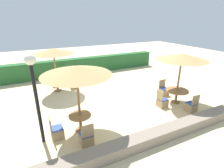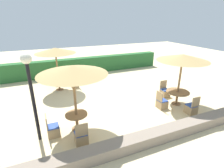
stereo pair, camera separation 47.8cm
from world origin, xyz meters
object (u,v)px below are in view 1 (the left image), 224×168
(lamp_post, at_px, (34,83))
(patio_chair_front_left_west, at_px, (57,132))
(patio_chair_front_left_south, at_px, (86,138))
(patio_chair_front_right_north, at_px, (164,91))
(round_table_back_left, at_px, (57,82))
(patio_chair_back_left_east, at_px, (73,84))
(parasol_front_left, at_px, (76,71))
(parasol_back_left, at_px, (53,51))
(round_table_front_left, at_px, (80,119))
(parasol_front_right, at_px, (182,57))
(patio_chair_back_left_north, at_px, (55,82))
(patio_chair_front_right_west, at_px, (162,102))
(round_table_front_right, at_px, (177,92))
(patio_chair_front_right_south, at_px, (191,106))

(lamp_post, xyz_separation_m, patio_chair_front_left_west, (0.51, 0.01, -2.09))
(patio_chair_front_left_south, distance_m, patio_chair_front_right_north, 5.92)
(lamp_post, bearing_deg, round_table_back_left, 74.09)
(patio_chair_back_left_east, relative_size, parasol_front_left, 0.34)
(parasol_back_left, bearing_deg, round_table_front_left, -88.65)
(patio_chair_front_left_south, xyz_separation_m, parasol_front_right, (5.48, 1.09, 2.27))
(round_table_back_left, height_order, patio_chair_front_left_south, patio_chair_front_left_south)
(patio_chair_back_left_north, height_order, patio_chair_front_right_west, same)
(round_table_front_right, relative_size, patio_chair_front_right_north, 1.28)
(parasol_front_right, bearing_deg, patio_chair_front_right_south, -92.87)
(patio_chair_back_left_east, height_order, round_table_front_right, patio_chair_back_left_east)
(patio_chair_back_left_east, relative_size, patio_chair_front_left_west, 1.00)
(lamp_post, bearing_deg, patio_chair_front_right_south, -6.78)
(lamp_post, height_order, round_table_back_left, lamp_post)
(patio_chair_front_right_north, bearing_deg, parasol_front_left, 12.50)
(round_table_back_left, height_order, round_table_front_left, round_table_back_left)
(patio_chair_back_left_north, xyz_separation_m, patio_chair_back_left_east, (1.00, -0.96, 0.00))
(patio_chair_front_left_west, distance_m, patio_chair_front_right_north, 6.56)
(round_table_front_left, xyz_separation_m, patio_chair_front_right_north, (5.47, 1.21, -0.27))
(round_table_back_left, relative_size, patio_chair_back_left_east, 1.13)
(round_table_back_left, relative_size, round_table_front_left, 1.16)
(patio_chair_front_left_west, distance_m, round_table_front_right, 6.40)
(parasol_front_left, bearing_deg, patio_chair_front_left_west, -176.53)
(lamp_post, bearing_deg, parasol_back_left, 74.09)
(patio_chair_back_left_north, height_order, patio_chair_front_left_west, same)
(patio_chair_back_left_north, height_order, patio_chair_back_left_east, same)
(patio_chair_front_left_west, height_order, patio_chair_front_right_north, same)
(round_table_front_right, bearing_deg, round_table_back_left, 140.75)
(round_table_front_right, relative_size, patio_chair_front_right_south, 1.28)
(patio_chair_front_left_west, distance_m, patio_chair_front_left_south, 1.25)
(round_table_front_left, distance_m, patio_chair_front_right_west, 4.41)
(round_table_front_right, height_order, patio_chair_front_right_south, patio_chair_front_right_south)
(round_table_back_left, distance_m, patio_chair_front_left_west, 4.84)
(patio_chair_front_left_south, height_order, patio_chair_front_right_north, same)
(round_table_front_left, bearing_deg, parasol_front_left, 0.00)
(patio_chair_front_left_west, xyz_separation_m, patio_chair_front_right_north, (6.43, 1.27, 0.00))
(parasol_front_left, xyz_separation_m, patio_chair_front_right_west, (4.40, 0.12, -2.30))
(lamp_post, height_order, patio_chair_back_left_east, lamp_post)
(parasol_back_left, height_order, patio_chair_front_left_west, parasol_back_left)
(patio_chair_front_right_west, bearing_deg, round_table_back_left, -135.43)
(patio_chair_back_left_north, distance_m, patio_chair_front_left_south, 6.57)
(patio_chair_front_left_west, relative_size, parasol_front_right, 0.34)
(round_table_front_left, xyz_separation_m, parasol_front_right, (5.43, 0.17, 2.00))
(patio_chair_front_left_west, bearing_deg, round_table_back_left, 169.83)
(patio_chair_front_left_west, xyz_separation_m, patio_chair_front_right_west, (5.36, 0.18, 0.00))
(patio_chair_front_left_south, xyz_separation_m, patio_chair_front_right_north, (5.53, 2.14, 0.00))
(lamp_post, distance_m, round_table_back_left, 5.26)
(patio_chair_front_left_west, bearing_deg, patio_chair_front_left_south, 46.47)
(parasol_back_left, xyz_separation_m, patio_chair_back_left_north, (0.02, 0.96, -2.26))
(patio_chair_back_left_east, bearing_deg, patio_chair_back_left_north, 46.13)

